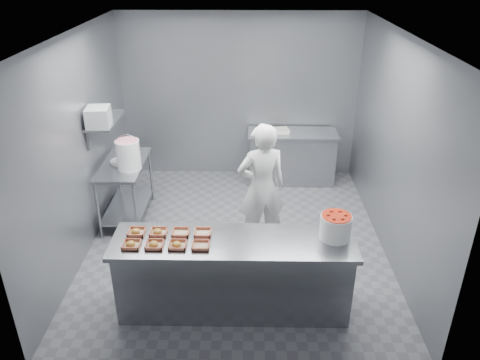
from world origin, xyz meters
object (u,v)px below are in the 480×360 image
object	(u,v)px
tray_3	(201,245)
tray_6	(181,232)
service_counter	(234,275)
tray_7	(203,233)
prep_table	(125,182)
strawberry_tub	(336,226)
tray_1	(154,245)
tray_2	(177,245)
tray_4	(136,232)
glaze_bucket	(128,154)
worker	(262,188)
tray_0	(131,244)
appliance	(98,117)
tray_5	(158,232)
back_counter	(291,157)

from	to	relation	value
tray_3	tray_6	xyz separation A→B (m)	(-0.24, 0.24, 0.00)
service_counter	tray_6	world-z (taller)	tray_6
service_counter	tray_7	world-z (taller)	tray_7
prep_table	strawberry_tub	xyz separation A→B (m)	(2.73, -1.87, 0.45)
tray_6	tray_1	bearing A→B (deg)	-135.33
tray_2	tray_4	xyz separation A→B (m)	(-0.48, 0.24, 0.00)
tray_7	glaze_bucket	xyz separation A→B (m)	(-1.17, 1.66, 0.20)
worker	service_counter	bearing A→B (deg)	60.01
prep_table	tray_0	xyz separation A→B (m)	(0.59, -2.07, 0.33)
tray_2	tray_3	xyz separation A→B (m)	(0.24, 0.00, -0.00)
tray_0	worker	size ratio (longest dim) A/B	0.11
prep_table	tray_7	size ratio (longest dim) A/B	6.40
tray_3	tray_7	xyz separation A→B (m)	(0.00, 0.24, 0.00)
tray_7	appliance	distance (m)	2.29
worker	appliance	distance (m)	2.33
tray_1	tray_7	distance (m)	0.54
strawberry_tub	tray_2	bearing A→B (deg)	-173.21
service_counter	tray_0	distance (m)	1.16
tray_0	tray_5	distance (m)	0.34
strawberry_tub	appliance	size ratio (longest dim) A/B	0.98
back_counter	tray_5	xyz separation A→B (m)	(-1.72, -3.13, 0.47)
tray_2	tray_6	size ratio (longest dim) A/B	1.00
tray_4	tray_6	world-z (taller)	tray_4
service_counter	tray_4	distance (m)	1.16
tray_4	strawberry_tub	size ratio (longest dim) A/B	0.56
back_counter	worker	size ratio (longest dim) A/B	0.85
back_counter	tray_3	world-z (taller)	tray_3
tray_2	service_counter	bearing A→B (deg)	11.73
service_counter	tray_4	bearing A→B (deg)	173.52
tray_4	strawberry_tub	distance (m)	2.14
tray_6	tray_7	xyz separation A→B (m)	(0.24, 0.00, 0.00)
tray_4	tray_6	size ratio (longest dim) A/B	1.00
tray_1	tray_4	world-z (taller)	same
tray_4	tray_0	bearing A→B (deg)	-90.00
tray_3	strawberry_tub	size ratio (longest dim) A/B	0.56
service_counter	tray_4	world-z (taller)	tray_4
tray_0	worker	bearing A→B (deg)	44.83
tray_3	tray_2	bearing A→B (deg)	-180.00
service_counter	appliance	bearing A→B (deg)	137.29
back_counter	tray_5	world-z (taller)	tray_5
tray_2	strawberry_tub	size ratio (longest dim) A/B	0.56
tray_0	glaze_bucket	xyz separation A→B (m)	(-0.45, 1.90, 0.20)
tray_7	appliance	bearing A→B (deg)	133.59
tray_5	glaze_bucket	bearing A→B (deg)	112.69
service_counter	tray_7	xyz separation A→B (m)	(-0.34, 0.12, 0.47)
tray_1	tray_2	world-z (taller)	same
back_counter	tray_3	size ratio (longest dim) A/B	8.01
prep_table	tray_7	world-z (taller)	tray_7
tray_2	tray_7	bearing A→B (deg)	44.67
glaze_bucket	tray_4	bearing A→B (deg)	-74.73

